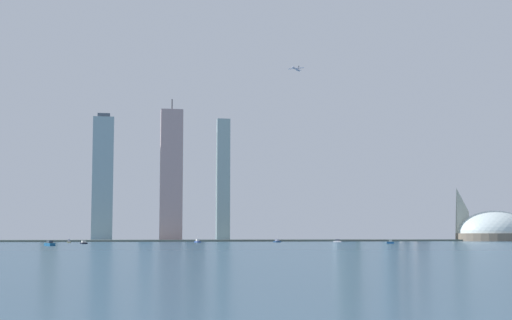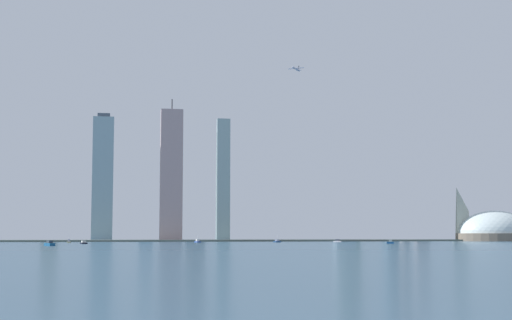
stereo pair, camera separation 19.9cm
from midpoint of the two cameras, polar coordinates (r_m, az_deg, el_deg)
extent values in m
plane|color=#2F5066|center=(568.44, 8.14, -6.38)|extent=(6000.00, 6000.00, 0.00)
cube|color=slate|center=(964.33, 0.50, -5.95)|extent=(737.57, 44.35, 2.14)
cylinder|color=gray|center=(1036.51, 10.80, 0.15)|extent=(13.76, 13.76, 217.58)
ellipsoid|color=#90A3B8|center=(1052.45, 10.69, 6.05)|extent=(42.19, 42.19, 12.02)
torus|color=gray|center=(1051.63, 10.69, 5.83)|extent=(38.26, 38.26, 2.40)
cone|color=silver|center=(1065.55, 10.63, 9.15)|extent=(6.88, 6.88, 105.19)
cylinder|color=#746859|center=(1054.55, 17.12, -5.45)|extent=(102.37, 102.37, 9.88)
ellipsoid|color=silver|center=(1054.54, 17.11, -5.18)|extent=(97.25, 97.25, 59.14)
cube|color=#AB9195|center=(967.50, -6.27, -1.11)|extent=(27.49, 14.42, 164.32)
cylinder|color=#4C4C51|center=(978.13, -6.21, 4.09)|extent=(1.60, 1.60, 13.41)
cube|color=gray|center=(1087.92, 6.86, -1.44)|extent=(26.80, 12.35, 169.30)
cube|color=#57566B|center=(1097.46, 6.80, 3.15)|extent=(16.08, 7.41, 6.79)
cube|color=gray|center=(1066.94, -14.93, -3.17)|extent=(20.50, 14.93, 96.73)
cube|color=#555A54|center=(1070.18, -14.86, -0.32)|extent=(12.30, 8.96, 10.01)
cube|color=#86A6B4|center=(989.12, -11.24, -1.37)|extent=(25.93, 16.12, 156.07)
cube|color=#4C5866|center=(997.86, -11.15, 3.24)|extent=(15.56, 9.67, 4.74)
cube|color=#A7BBCC|center=(1050.87, 6.52, -3.92)|extent=(27.47, 17.27, 73.67)
cube|color=#8FACB0|center=(993.71, -2.46, -1.47)|extent=(16.73, 14.99, 156.76)
cube|color=slate|center=(1070.65, 9.99, -1.79)|extent=(19.67, 24.48, 152.40)
cube|color=#564D5F|center=(1078.36, 9.92, 2.39)|extent=(11.80, 14.69, 4.97)
cube|color=#A7908F|center=(1105.77, 12.05, -3.36)|extent=(17.72, 13.93, 94.86)
cube|color=#B8BAA7|center=(1042.43, 14.82, -3.30)|extent=(16.68, 13.91, 90.54)
cube|color=#594D63|center=(1045.40, 14.75, -0.50)|extent=(10.01, 8.34, 11.69)
cube|color=slate|center=(1050.75, -4.49, -1.93)|extent=(24.83, 24.78, 147.05)
cube|color=#89A5B9|center=(1058.31, -8.12, -3.30)|extent=(18.68, 19.94, 96.23)
cube|color=#545C6A|center=(1061.39, -8.08, -0.53)|extent=(11.21, 11.96, 6.34)
cube|color=#28458C|center=(842.21, -4.33, -6.03)|extent=(6.28, 11.19, 1.46)
cube|color=silver|center=(842.20, -4.33, -5.91)|extent=(3.79, 5.16, 2.21)
cylinder|color=silver|center=(842.17, -4.33, -5.69)|extent=(0.24, 0.24, 4.19)
cube|color=beige|center=(829.00, -13.63, -5.91)|extent=(3.76, 6.51, 1.42)
cube|color=#9591AE|center=(828.98, -13.63, -5.78)|extent=(2.06, 3.01, 2.38)
cylinder|color=silver|center=(828.96, -13.62, -5.58)|extent=(0.24, 0.24, 3.32)
cube|color=navy|center=(642.48, -14.97, -6.03)|extent=(10.15, 17.76, 2.26)
cube|color=#2C363F|center=(642.45, -14.97, -5.84)|extent=(5.53, 8.21, 2.10)
cube|color=#265085|center=(854.14, 1.56, -6.04)|extent=(10.18, 10.45, 1.47)
cube|color=#9699B0|center=(854.12, 1.56, -5.93)|extent=(5.26, 5.34, 1.62)
cylinder|color=silver|center=(854.10, 1.56, -5.73)|extent=(0.24, 0.24, 4.54)
cube|color=white|center=(890.13, 6.02, -5.99)|extent=(9.02, 8.02, 1.23)
cube|color=#333947|center=(890.11, 6.02, -5.89)|extent=(4.47, 4.17, 2.06)
cube|color=navy|center=(758.89, 9.87, -6.03)|extent=(6.90, 4.78, 1.79)
cube|color=#95A5A0|center=(758.86, 9.87, -5.88)|extent=(3.28, 2.63, 2.09)
cube|color=black|center=(755.80, -12.58, -6.00)|extent=(8.11, 16.75, 1.20)
cube|color=silver|center=(755.78, -12.58, -5.89)|extent=(4.87, 7.62, 1.84)
cylinder|color=#ACB1D1|center=(985.82, 2.96, 6.71)|extent=(14.59, 20.18, 2.12)
sphere|color=#ACB1D1|center=(975.36, 2.72, 6.84)|extent=(2.12, 2.12, 2.12)
cube|color=#ACB1D1|center=(986.02, 2.96, 6.76)|extent=(18.82, 13.79, 0.50)
cube|color=#ACB1D1|center=(994.68, 3.16, 6.62)|extent=(7.06, 5.52, 0.40)
cube|color=#2D333D|center=(995.36, 3.16, 6.80)|extent=(1.35, 1.66, 5.00)
camera|label=1|loc=(0.10, -90.01, 0.00)|focal=54.30mm
camera|label=2|loc=(0.10, 89.99, 0.00)|focal=54.30mm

